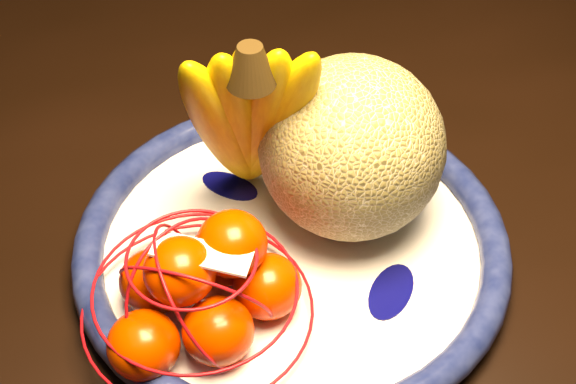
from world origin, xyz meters
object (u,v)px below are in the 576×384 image
object	(u,v)px
fruit_bowl	(292,247)
dining_table	(52,296)
cantaloupe	(352,148)
banana_bunch	(249,112)
mandarin_bag	(201,289)

from	to	relation	value
fruit_bowl	dining_table	bearing A→B (deg)	156.36
cantaloupe	banana_bunch	xyz separation A→B (m)	(-0.08, 0.03, 0.03)
fruit_bowl	mandarin_bag	xyz separation A→B (m)	(-0.09, -0.05, 0.03)
cantaloupe	banana_bunch	bearing A→B (deg)	156.64
mandarin_bag	fruit_bowl	bearing A→B (deg)	28.67
fruit_bowl	cantaloupe	world-z (taller)	cantaloupe
dining_table	cantaloupe	size ratio (longest dim) A/B	10.36
cantaloupe	mandarin_bag	xyz separation A→B (m)	(-0.15, -0.07, -0.04)
dining_table	banana_bunch	bearing A→B (deg)	-6.33
dining_table	mandarin_bag	world-z (taller)	mandarin_bag
cantaloupe	banana_bunch	size ratio (longest dim) A/B	0.71
cantaloupe	mandarin_bag	world-z (taller)	cantaloupe
banana_bunch	mandarin_bag	world-z (taller)	banana_bunch
banana_bunch	mandarin_bag	bearing A→B (deg)	-112.97
banana_bunch	mandarin_bag	size ratio (longest dim) A/B	1.10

